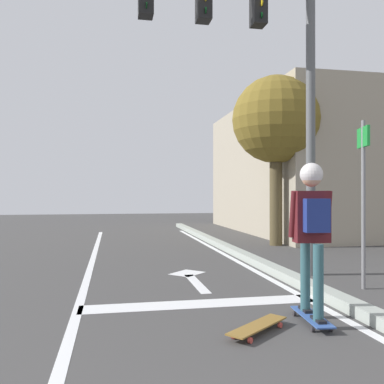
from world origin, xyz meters
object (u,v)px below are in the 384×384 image
(spare_skateboard, at_px, (258,326))
(traffic_signal_mast, at_px, (250,51))
(skater, at_px, (312,219))
(roadside_tree, at_px, (276,121))
(skateboard, at_px, (312,317))
(street_sign_post, at_px, (363,180))

(spare_skateboard, xyz_separation_m, traffic_signal_mast, (0.85, 2.70, 3.79))
(skater, bearing_deg, roadside_tree, 70.73)
(skateboard, xyz_separation_m, spare_skateboard, (-0.69, -0.19, 0.00))
(skater, height_order, spare_skateboard, skater)
(skateboard, bearing_deg, spare_skateboard, -164.53)
(spare_skateboard, distance_m, roadside_tree, 8.11)
(traffic_signal_mast, distance_m, roadside_tree, 4.59)
(skater, xyz_separation_m, roadside_tree, (2.30, 6.57, 2.28))
(skater, relative_size, roadside_tree, 0.36)
(skateboard, distance_m, roadside_tree, 7.72)
(skateboard, distance_m, street_sign_post, 2.59)
(skateboard, height_order, street_sign_post, street_sign_post)
(roadside_tree, bearing_deg, traffic_signal_mast, -117.82)
(skateboard, xyz_separation_m, street_sign_post, (1.54, 1.37, 1.56))
(spare_skateboard, bearing_deg, skateboard, 15.47)
(roadside_tree, bearing_deg, spare_skateboard, -113.88)
(traffic_signal_mast, bearing_deg, roadside_tree, 62.18)
(skateboard, bearing_deg, roadside_tree, 70.70)
(skater, xyz_separation_m, spare_skateboard, (-0.69, -0.18, -1.08))
(skater, height_order, street_sign_post, street_sign_post)
(skater, bearing_deg, street_sign_post, 41.88)
(spare_skateboard, bearing_deg, street_sign_post, 34.91)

